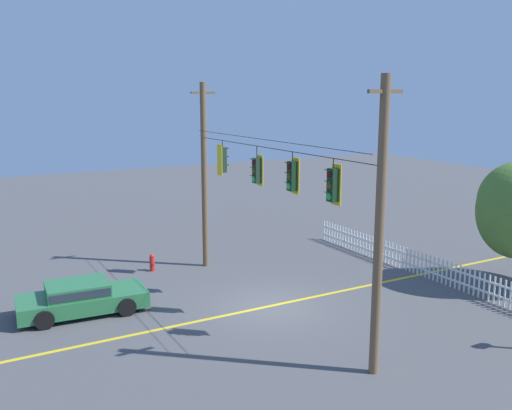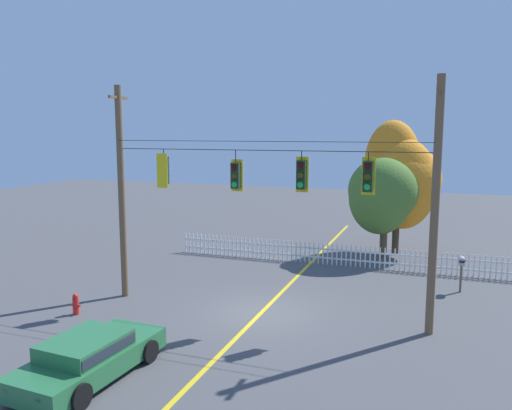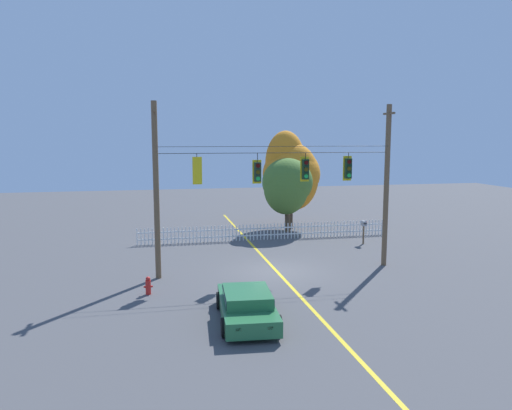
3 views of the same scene
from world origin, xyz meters
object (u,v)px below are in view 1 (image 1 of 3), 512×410
Objects in this scene: parked_car at (81,297)px; traffic_signal_northbound_primary at (333,185)px; traffic_signal_eastbound_side at (292,176)px; fire_hydrant at (152,263)px; traffic_signal_westbound_side at (222,160)px; traffic_signal_southbound_primary at (257,170)px.

traffic_signal_northbound_primary is at bearing 44.48° from parked_car.
fire_hydrant is (-7.52, -2.37, -4.60)m from traffic_signal_eastbound_side.
traffic_signal_westbound_side is 1.01× the size of traffic_signal_northbound_primary.
traffic_signal_westbound_side and traffic_signal_eastbound_side have the same top height.
traffic_signal_westbound_side is at bearing 100.62° from parked_car.
traffic_signal_southbound_primary reaches higher than fire_hydrant.
parked_car is at bearing -79.38° from traffic_signal_westbound_side.
traffic_signal_eastbound_side is at bearing 0.02° from traffic_signal_southbound_primary.
traffic_signal_eastbound_side is at bearing 56.52° from parked_car.
traffic_signal_southbound_primary reaches higher than parked_car.
traffic_signal_southbound_primary is 0.32× the size of parked_car.
parked_car is at bearing -135.52° from traffic_signal_northbound_primary.
traffic_signal_eastbound_side is (2.36, 0.00, 0.09)m from traffic_signal_southbound_primary.
fire_hydrant is at bearing -166.27° from traffic_signal_northbound_primary.
traffic_signal_westbound_side and traffic_signal_northbound_primary have the same top height.
parked_car is 5.90× the size of fire_hydrant.
traffic_signal_southbound_primary is at bearing 0.39° from traffic_signal_westbound_side.
fire_hydrant is (-2.31, -2.35, -4.62)m from traffic_signal_westbound_side.
traffic_signal_southbound_primary and traffic_signal_eastbound_side have the same top height.
traffic_signal_southbound_primary is 1.04× the size of traffic_signal_northbound_primary.
traffic_signal_northbound_primary is at bearing 13.73° from fire_hydrant.
traffic_signal_westbound_side is at bearing -179.61° from traffic_signal_southbound_primary.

